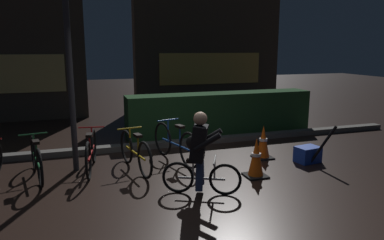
% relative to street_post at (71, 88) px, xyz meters
% --- Properties ---
extents(ground_plane, '(40.00, 40.00, 0.00)m').
position_rel_street_post_xyz_m(ground_plane, '(1.78, -1.20, -1.47)').
color(ground_plane, black).
extents(sidewalk_curb, '(12.00, 0.24, 0.12)m').
position_rel_street_post_xyz_m(sidewalk_curb, '(1.78, 1.00, -1.41)').
color(sidewalk_curb, '#56544F').
rests_on(sidewalk_curb, ground).
extents(hedge_row, '(4.80, 0.70, 1.02)m').
position_rel_street_post_xyz_m(hedge_row, '(3.58, 1.90, -0.96)').
color(hedge_row, '#214723').
rests_on(hedge_row, ground).
extents(storefront_left, '(4.10, 0.54, 4.83)m').
position_rel_street_post_xyz_m(storefront_left, '(-1.59, 5.30, 0.93)').
color(storefront_left, '#42382D').
rests_on(storefront_left, ground).
extents(storefront_right, '(5.43, 0.54, 4.01)m').
position_rel_street_post_xyz_m(storefront_right, '(4.80, 6.00, 0.52)').
color(storefront_right, '#42382D').
rests_on(storefront_right, ground).
extents(street_post, '(0.10, 0.10, 2.95)m').
position_rel_street_post_xyz_m(street_post, '(0.00, 0.00, 0.00)').
color(street_post, '#2D2D33').
rests_on(street_post, ground).
extents(parked_bike_left_mid, '(0.46, 1.53, 0.71)m').
position_rel_street_post_xyz_m(parked_bike_left_mid, '(-0.62, -0.21, -1.15)').
color(parked_bike_left_mid, black).
rests_on(parked_bike_left_mid, ground).
extents(parked_bike_center_left, '(0.46, 1.59, 0.74)m').
position_rel_street_post_xyz_m(parked_bike_center_left, '(0.27, -0.09, -1.14)').
color(parked_bike_center_left, black).
rests_on(parked_bike_center_left, ground).
extents(parked_bike_center_right, '(0.46, 1.56, 0.73)m').
position_rel_street_post_xyz_m(parked_bike_center_right, '(1.00, -0.34, -1.14)').
color(parked_bike_center_right, black).
rests_on(parked_bike_center_right, ground).
extents(parked_bike_right_mid, '(0.52, 1.64, 0.78)m').
position_rel_street_post_xyz_m(parked_bike_right_mid, '(1.82, -0.07, -1.12)').
color(parked_bike_right_mid, black).
rests_on(parked_bike_right_mid, ground).
extents(traffic_cone_near, '(0.36, 0.36, 0.67)m').
position_rel_street_post_xyz_m(traffic_cone_near, '(2.88, -1.30, -1.15)').
color(traffic_cone_near, black).
rests_on(traffic_cone_near, ground).
extents(traffic_cone_far, '(0.36, 0.36, 0.66)m').
position_rel_street_post_xyz_m(traffic_cone_far, '(3.51, -0.41, -1.16)').
color(traffic_cone_far, black).
rests_on(traffic_cone_far, ground).
extents(blue_crate, '(0.48, 0.39, 0.30)m').
position_rel_street_post_xyz_m(blue_crate, '(4.20, -0.90, -1.32)').
color(blue_crate, '#193DB7').
rests_on(blue_crate, ground).
extents(cyclist, '(1.09, 0.66, 1.25)m').
position_rel_street_post_xyz_m(cyclist, '(1.74, -1.68, -0.85)').
color(cyclist, black).
rests_on(cyclist, ground).
extents(closed_umbrella, '(0.41, 0.30, 0.77)m').
position_rel_street_post_xyz_m(closed_umbrella, '(4.33, -1.15, -1.09)').
color(closed_umbrella, black).
rests_on(closed_umbrella, ground).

